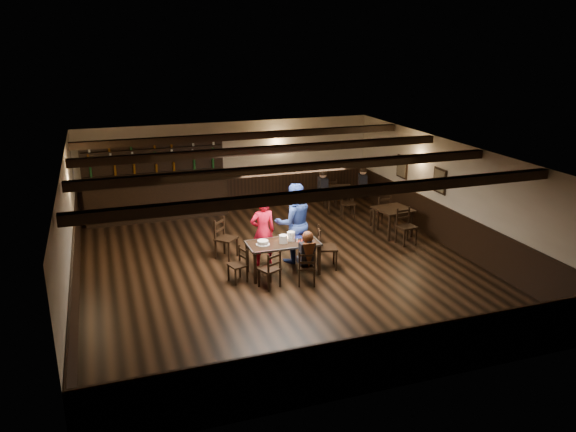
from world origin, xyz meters
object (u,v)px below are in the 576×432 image
object	(u,v)px
chair_near_left	(272,267)
man_blue	(294,223)
woman_pink	(263,231)
bar_counter	(157,194)
chair_near_right	(307,265)
cake	(263,243)
dining_table	(283,246)

from	to	relation	value
chair_near_left	man_blue	bearing A→B (deg)	53.57
woman_pink	bar_counter	world-z (taller)	bar_counter
chair_near_right	man_blue	xyz separation A→B (m)	(0.20, 1.42, 0.48)
cake	man_blue	bearing A→B (deg)	33.28
dining_table	woman_pink	world-z (taller)	woman_pink
dining_table	chair_near_left	world-z (taller)	chair_near_left
dining_table	bar_counter	xyz separation A→B (m)	(-2.21, 5.02, 0.05)
chair_near_right	chair_near_left	bearing A→B (deg)	170.66
man_blue	cake	bearing A→B (deg)	33.13
dining_table	chair_near_right	distance (m)	0.86
dining_table	bar_counter	world-z (taller)	bar_counter
chair_near_left	chair_near_right	distance (m)	0.77
chair_near_right	cake	bearing A→B (deg)	132.93
dining_table	man_blue	world-z (taller)	man_blue
dining_table	woman_pink	distance (m)	0.72
chair_near_right	man_blue	world-z (taller)	man_blue
woman_pink	bar_counter	size ratio (longest dim) A/B	0.39
woman_pink	man_blue	xyz separation A→B (m)	(0.76, -0.01, 0.13)
woman_pink	cake	xyz separation A→B (m)	(-0.19, -0.63, -0.03)
chair_near_right	man_blue	size ratio (longest dim) A/B	0.42
man_blue	cake	xyz separation A→B (m)	(-0.95, -0.62, -0.16)
dining_table	chair_near_left	distance (m)	0.84
chair_near_right	woman_pink	xyz separation A→B (m)	(-0.56, 1.43, 0.35)
chair_near_left	man_blue	world-z (taller)	man_blue
woman_pink	man_blue	distance (m)	0.77
chair_near_right	bar_counter	world-z (taller)	bar_counter
chair_near_left	man_blue	distance (m)	1.68
dining_table	chair_near_right	bearing A→B (deg)	-70.50
dining_table	bar_counter	size ratio (longest dim) A/B	0.38
man_blue	cake	size ratio (longest dim) A/B	6.26
chair_near_left	bar_counter	world-z (taller)	bar_counter
chair_near_left	woman_pink	world-z (taller)	woman_pink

